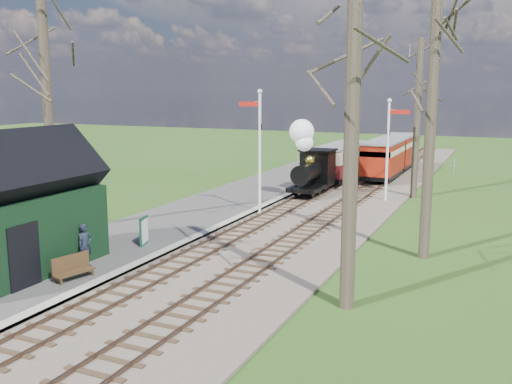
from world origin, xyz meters
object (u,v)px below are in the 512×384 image
(red_carriage_a, at_px, (383,159))
(sign_board, at_px, (144,231))
(locomotive, at_px, (311,163))
(red_carriage_b, at_px, (398,151))
(semaphore_near, at_px, (259,143))
(bench, at_px, (72,268))
(station_shed, at_px, (11,212))
(coach, at_px, (340,160))
(person, at_px, (85,245))
(semaphore_far, at_px, (389,142))

(red_carriage_a, height_order, sign_board, red_carriage_a)
(locomotive, relative_size, red_carriage_b, 0.84)
(semaphore_near, xyz_separation_m, bench, (-1.32, -11.73, -3.05))
(station_shed, height_order, coach, station_shed)
(locomotive, distance_m, red_carriage_b, 13.11)
(sign_board, bearing_deg, person, -94.26)
(coach, xyz_separation_m, bench, (-2.09, -23.52, -0.92))
(semaphore_near, xyz_separation_m, red_carriage_a, (3.37, 13.06, -2.10))
(locomotive, bearing_deg, sign_board, -100.11)
(coach, bearing_deg, semaphore_far, -52.92)
(station_shed, relative_size, person, 4.23)
(semaphore_near, bearing_deg, coach, 86.27)
(sign_board, relative_size, person, 0.75)
(station_shed, distance_m, bench, 2.80)
(semaphore_far, distance_m, bench, 19.08)
(semaphore_near, xyz_separation_m, sign_board, (-1.59, -7.42, -2.86))
(station_shed, height_order, sign_board, station_shed)
(station_shed, height_order, locomotive, station_shed)
(locomotive, relative_size, person, 2.95)
(red_carriage_a, distance_m, bench, 25.25)
(sign_board, distance_m, person, 3.12)
(locomotive, distance_m, bench, 17.64)
(locomotive, distance_m, sign_board, 13.41)
(locomotive, bearing_deg, red_carriage_a, 70.41)
(semaphore_far, height_order, red_carriage_a, semaphore_far)
(station_shed, xyz_separation_m, bench, (2.20, 0.27, -1.70))
(semaphore_far, xyz_separation_m, bench, (-6.47, -17.73, -2.78))
(semaphore_near, bearing_deg, semaphore_far, 49.40)
(red_carriage_a, bearing_deg, coach, -153.84)
(red_carriage_a, bearing_deg, locomotive, -109.59)
(semaphore_far, height_order, person, semaphore_far)
(station_shed, distance_m, sign_board, 5.20)
(locomotive, bearing_deg, red_carriage_b, 78.50)
(red_carriage_a, bearing_deg, person, -102.40)
(red_carriage_b, bearing_deg, coach, -110.99)
(semaphore_far, height_order, red_carriage_b, semaphore_far)
(coach, xyz_separation_m, red_carriage_a, (2.60, 1.28, 0.04))
(coach, bearing_deg, locomotive, -90.11)
(locomotive, xyz_separation_m, bench, (-2.08, -17.45, -1.46))
(semaphore_near, relative_size, locomotive, 1.42)
(sign_board, bearing_deg, locomotive, 79.89)
(red_carriage_b, bearing_deg, semaphore_near, -100.29)
(semaphore_near, height_order, locomotive, semaphore_near)
(bench, bearing_deg, semaphore_near, 83.56)
(station_shed, xyz_separation_m, coach, (4.30, 23.79, -0.78))
(coach, height_order, bench, coach)
(station_shed, bearing_deg, semaphore_far, 64.28)
(red_carriage_a, relative_size, sign_board, 4.65)
(semaphore_far, height_order, locomotive, semaphore_far)
(semaphore_near, xyz_separation_m, locomotive, (0.76, 5.72, -1.59))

